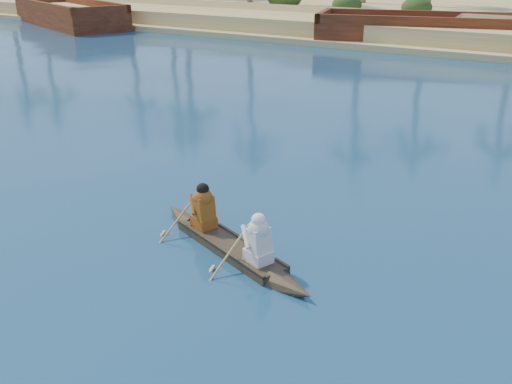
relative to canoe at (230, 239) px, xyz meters
The scene contains 6 objects.
ground 8.15m from the canoe, 169.11° to the left, with size 160.00×160.00×0.00m, color navy.
sandy_embankment 49.08m from the canoe, 99.38° to the left, with size 150.00×51.00×1.50m.
shrub_cluster 34.01m from the canoe, 103.61° to the left, with size 100.00×6.00×2.40m, color #1C3112, non-canonical shape.
canoe is the anchor object (origin of this frame).
barge_left 39.03m from the canoe, 142.90° to the left, with size 13.59×8.65×2.15m.
barge_mid 27.98m from the canoe, 99.30° to the left, with size 13.77×7.72×2.18m.
Camera 1 is at (13.36, -9.19, 5.07)m, focal length 40.00 mm.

